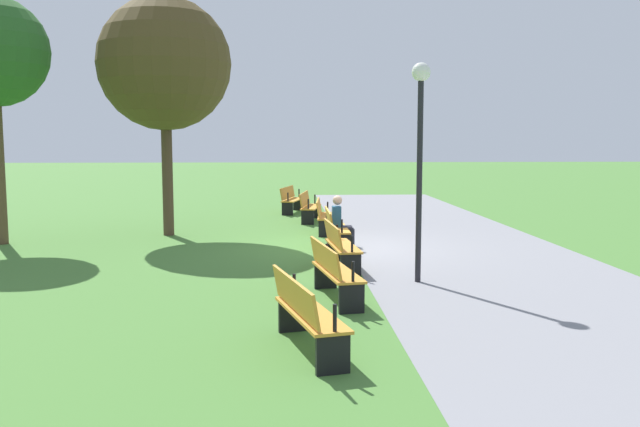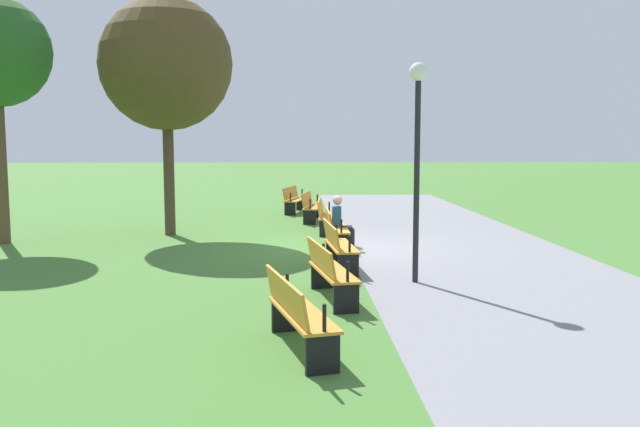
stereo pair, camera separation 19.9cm
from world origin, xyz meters
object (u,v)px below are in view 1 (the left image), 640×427
object	(u,v)px
bench_1	(309,206)
bench_3	(335,227)
bench_5	(333,270)
bench_2	(324,215)
bench_6	(305,312)
person_seated	(341,220)
bench_0	(291,199)
tree_0	(165,64)
bench_4	(340,245)
lamp_post	(420,130)

from	to	relation	value
bench_1	bench_3	distance (m)	5.06
bench_1	bench_5	world-z (taller)	same
bench_2	bench_6	size ratio (longest dim) A/B	0.98
bench_5	person_seated	xyz separation A→B (m)	(-5.19, 0.56, 0.16)
bench_0	person_seated	bearing A→B (deg)	22.39
bench_5	tree_0	size ratio (longest dim) A/B	0.30
bench_1	bench_4	bearing A→B (deg)	11.76
bench_3	bench_5	world-z (taller)	same
bench_0	bench_6	world-z (taller)	same
bench_4	bench_5	world-z (taller)	same
bench_1	bench_4	size ratio (longest dim) A/B	1.01
bench_3	bench_4	world-z (taller)	same
bench_5	tree_0	bearing A→B (deg)	-162.14
bench_2	bench_5	size ratio (longest dim) A/B	0.99
bench_4	bench_0	bearing A→B (deg)	179.98
bench_4	lamp_post	world-z (taller)	lamp_post
tree_0	bench_2	bearing A→B (deg)	93.22
lamp_post	bench_6	bearing A→B (deg)	-29.28
bench_6	bench_3	bearing A→B (deg)	158.84
bench_5	bench_3	bearing A→B (deg)	165.89
bench_1	bench_5	size ratio (longest dim) A/B	1.00
bench_1	bench_4	xyz separation A→B (m)	(7.57, 0.31, 0.00)
bench_1	bench_6	world-z (taller)	same
bench_0	bench_5	distance (m)	12.56
bench_3	person_seated	xyz separation A→B (m)	(-0.15, 0.14, 0.16)
bench_5	person_seated	distance (m)	5.22
bench_4	bench_5	size ratio (longest dim) A/B	0.99
bench_3	bench_6	size ratio (longest dim) A/B	0.97
person_seated	lamp_post	xyz separation A→B (m)	(3.92, 1.03, 2.02)
bench_1	tree_0	distance (m)	6.10
bench_3	lamp_post	xyz separation A→B (m)	(3.77, 1.17, 2.18)
person_seated	lamp_post	world-z (taller)	lamp_post
bench_6	tree_0	bearing A→B (deg)	-175.70
bench_4	bench_5	xyz separation A→B (m)	(2.51, -0.31, 0.00)
bench_4	tree_0	xyz separation A→B (m)	(-4.83, -4.09, 3.93)
bench_0	bench_4	distance (m)	10.08
bench_0	bench_1	distance (m)	2.53
bench_0	bench_1	world-z (taller)	same
person_seated	tree_0	world-z (taller)	tree_0
tree_0	lamp_post	bearing A→B (deg)	41.47
bench_6	bench_2	bearing A→B (deg)	161.18
bench_0	bench_6	size ratio (longest dim) A/B	1.00
tree_0	bench_0	bearing A→B (deg)	147.93
bench_2	bench_5	xyz separation A→B (m)	(7.57, -0.31, 0.00)
bench_1	bench_5	bearing A→B (deg)	9.42
person_seated	bench_4	bearing A→B (deg)	-5.26
bench_2	lamp_post	bearing A→B (deg)	16.13
tree_0	bench_6	bearing A→B (deg)	18.42
bench_0	bench_2	bearing A→B (deg)	23.50
bench_0	bench_4	world-z (taller)	same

